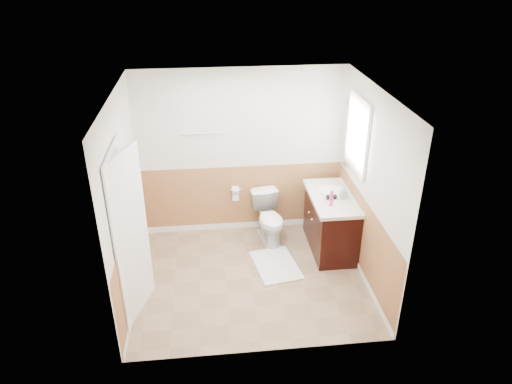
{
  "coord_description": "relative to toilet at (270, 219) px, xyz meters",
  "views": [
    {
      "loc": [
        -0.48,
        -5.06,
        3.9
      ],
      "look_at": [
        0.1,
        0.25,
        1.15
      ],
      "focal_mm": 33.23,
      "sensor_mm": 36.0,
      "label": 1
    }
  ],
  "objects": [
    {
      "name": "tp_holder_bar",
      "position": [
        -0.47,
        0.33,
        0.34
      ],
      "size": [
        0.14,
        0.02,
        0.02
      ],
      "primitive_type": "cylinder",
      "rotation": [
        0.0,
        1.57,
        0.0
      ],
      "color": "silver",
      "rests_on": "wall_back"
    },
    {
      "name": "tp_roll",
      "position": [
        -0.47,
        0.33,
        0.34
      ],
      "size": [
        0.1,
        0.11,
        0.11
      ],
      "primitive_type": "cylinder",
      "rotation": [
        0.0,
        1.57,
        0.0
      ],
      "color": "white",
      "rests_on": "tp_holder_bar"
    },
    {
      "name": "hair_dryer_body",
      "position": [
        0.79,
        -0.4,
        0.52
      ],
      "size": [
        0.14,
        0.07,
        0.07
      ],
      "primitive_type": "cylinder",
      "rotation": [
        0.0,
        1.57,
        0.0
      ],
      "color": "black",
      "rests_on": "countertop"
    },
    {
      "name": "door",
      "position": [
        -1.77,
        -1.35,
        0.66
      ],
      "size": [
        0.29,
        0.78,
        2.04
      ],
      "primitive_type": "cube",
      "rotation": [
        0.0,
        0.0,
        -0.31
      ],
      "color": "white",
      "rests_on": "wall_left"
    },
    {
      "name": "lotion_bottle",
      "position": [
        0.74,
        -0.57,
        0.6
      ],
      "size": [
        0.05,
        0.05,
        0.22
      ],
      "primitive_type": "cylinder",
      "color": "#CD357D",
      "rests_on": "countertop"
    },
    {
      "name": "wall_front",
      "position": [
        -0.37,
        -2.2,
        0.89
      ],
      "size": [
        3.0,
        0.0,
        3.0
      ],
      "primitive_type": "plane",
      "rotation": [
        -1.57,
        0.0,
        0.0
      ],
      "color": "silver",
      "rests_on": "floor"
    },
    {
      "name": "wall_back",
      "position": [
        -0.37,
        0.4,
        0.89
      ],
      "size": [
        3.0,
        0.0,
        3.0
      ],
      "primitive_type": "plane",
      "rotation": [
        1.57,
        0.0,
        0.0
      ],
      "color": "silver",
      "rests_on": "floor"
    },
    {
      "name": "wall_left",
      "position": [
        -1.87,
        -0.9,
        0.89
      ],
      "size": [
        0.0,
        3.0,
        3.0
      ],
      "primitive_type": "plane",
      "rotation": [
        1.57,
        0.0,
        1.57
      ],
      "color": "silver",
      "rests_on": "floor"
    },
    {
      "name": "wainscot_right",
      "position": [
        1.11,
        -0.9,
        0.14
      ],
      "size": [
        0.0,
        2.6,
        2.6
      ],
      "primitive_type": "plane",
      "rotation": [
        1.57,
        0.0,
        -1.57
      ],
      "color": "#B17647",
      "rests_on": "floor"
    },
    {
      "name": "vanity_cabinet",
      "position": [
        0.84,
        -0.31,
        0.04
      ],
      "size": [
        0.55,
        1.1,
        0.8
      ],
      "primitive_type": "cube",
      "color": "black",
      "rests_on": "floor"
    },
    {
      "name": "sink_basin",
      "position": [
        0.84,
        -0.16,
        0.5
      ],
      "size": [
        0.36,
        0.36,
        0.02
      ],
      "primitive_type": "cylinder",
      "color": "white",
      "rests_on": "countertop"
    },
    {
      "name": "wainscot_left",
      "position": [
        -1.86,
        -0.9,
        0.14
      ],
      "size": [
        0.0,
        2.6,
        2.6
      ],
      "primitive_type": "plane",
      "rotation": [
        1.57,
        0.0,
        1.57
      ],
      "color": "#B17647",
      "rests_on": "floor"
    },
    {
      "name": "window_frame",
      "position": [
        1.1,
        -0.31,
        1.39
      ],
      "size": [
        0.04,
        0.8,
        1.0
      ],
      "primitive_type": "cube",
      "color": "white",
      "rests_on": "wall_right"
    },
    {
      "name": "faucet",
      "position": [
        1.02,
        -0.16,
        0.56
      ],
      "size": [
        0.02,
        0.02,
        0.14
      ],
      "primitive_type": "cylinder",
      "color": "white",
      "rests_on": "countertop"
    },
    {
      "name": "towel_bar",
      "position": [
        -0.92,
        0.35,
        1.24
      ],
      "size": [
        0.62,
        0.02,
        0.02
      ],
      "primitive_type": "cylinder",
      "rotation": [
        0.0,
        1.57,
        0.0
      ],
      "color": "silver",
      "rests_on": "wall_back"
    },
    {
      "name": "hair_dryer_handle",
      "position": [
        0.76,
        -0.39,
        0.49
      ],
      "size": [
        0.03,
        0.03,
        0.07
      ],
      "primitive_type": "cylinder",
      "color": "black",
      "rests_on": "countertop"
    },
    {
      "name": "mirror_panel",
      "position": [
        1.1,
        0.2,
        1.19
      ],
      "size": [
        0.02,
        0.35,
        0.9
      ],
      "primitive_type": "cube",
      "color": "silver",
      "rests_on": "wall_right"
    },
    {
      "name": "countertop",
      "position": [
        0.83,
        -0.31,
        0.46
      ],
      "size": [
        0.6,
        1.15,
        0.05
      ],
      "primitive_type": "cube",
      "color": "silver",
      "rests_on": "vanity_cabinet"
    },
    {
      "name": "tp_sheet",
      "position": [
        -0.47,
        0.33,
        0.23
      ],
      "size": [
        0.1,
        0.01,
        0.16
      ],
      "primitive_type": "cube",
      "color": "white",
      "rests_on": "tp_roll"
    },
    {
      "name": "soap_dispenser",
      "position": [
        0.96,
        -0.39,
        0.58
      ],
      "size": [
        0.09,
        0.09,
        0.18
      ],
      "primitive_type": "imported",
      "rotation": [
        0.0,
        0.0,
        0.16
      ],
      "color": "#9A9FAE",
      "rests_on": "countertop"
    },
    {
      "name": "vanity_knob_left",
      "position": [
        0.54,
        -0.41,
        0.19
      ],
      "size": [
        0.03,
        0.03,
        0.03
      ],
      "primitive_type": "sphere",
      "color": "silver",
      "rests_on": "vanity_cabinet"
    },
    {
      "name": "floor",
      "position": [
        -0.37,
        -0.9,
        -0.36
      ],
      "size": [
        3.0,
        3.0,
        0.0
      ],
      "primitive_type": "plane",
      "color": "#8C7051",
      "rests_on": "ground"
    },
    {
      "name": "vanity_knob_right",
      "position": [
        0.54,
        -0.21,
        0.19
      ],
      "size": [
        0.03,
        0.03,
        0.03
      ],
      "primitive_type": "sphere",
      "color": "silver",
      "rests_on": "vanity_cabinet"
    },
    {
      "name": "toilet",
      "position": [
        0.0,
        0.0,
        0.0
      ],
      "size": [
        0.52,
        0.77,
        0.72
      ],
      "primitive_type": "imported",
      "rotation": [
        0.0,
        0.0,
        0.17
      ],
      "color": "white",
      "rests_on": "floor"
    },
    {
      "name": "wainscot_back",
      "position": [
        -0.37,
        0.39,
        0.14
      ],
      "size": [
        3.0,
        0.0,
        3.0
      ],
      "primitive_type": "plane",
      "rotation": [
        1.57,
        0.0,
        0.0
      ],
      "color": "#B17647",
      "rests_on": "floor"
    },
    {
      "name": "ceiling",
      "position": [
        -0.37,
        -0.9,
        2.14
      ],
      "size": [
        3.0,
        3.0,
        0.0
      ],
      "primitive_type": "plane",
      "rotation": [
        3.14,
        0.0,
        0.0
      ],
      "color": "white",
      "rests_on": "floor"
    },
    {
      "name": "bath_mat",
      "position": [
        0.0,
        -0.67,
        -0.35
      ],
      "size": [
        0.68,
        0.88,
        0.02
      ],
      "primitive_type": "cube",
      "rotation": [
        0.0,
        0.0,
        0.17
      ],
      "color": "white",
      "rests_on": "floor"
    },
    {
      "name": "door_knob",
      "position": [
        -1.71,
        -1.02,
        0.59
      ],
      "size": [
        0.06,
        0.06,
        0.06
      ],
      "primitive_type": "sphere",
      "color": "silver",
      "rests_on": "door"
    },
    {
      "name": "window_glass",
      "position": [
        1.11,
        -0.31,
        1.39
      ],
      "size": [
        0.01,
        0.7,
        0.9
      ],
      "primitive_type": "cube",
      "color": "white",
      "rests_on": "wall_right"
    },
    {
      "name": "wainscot_front",
      "position": [
        -0.37,
        -2.19,
        0.14
      ],
      "size": [
        3.0,
        0.0,
        3.0
      ],
      "primitive_type": "plane",
      "rotation": [
        -1.57,
        0.0,
        0.0
      ],
      "color": "#B17647",
      "rests_on": "floor"
    },
    {
      "name": "wall_right",
      "position": [
        1.13,
        -0.9,
        0.89
      ],
      "size": [
        0.0,
        3.0,
        3.0
      ],
      "primitive_type": "plane",
      "rotation": [
        1.57,
        0.0,
        -1.57
      ],
      "color": "silver",
      "rests_on": "floor"
    },
    {
      "name": "door_frame",
      "position": [
        -1.85,
        -1.35,
        0.67
      ],
      "size": [
        0.02,
        0.92,
        2.1
      ],
      "primitive_type": "cube",
      "color": "white",
      "rests_on": "wall_left"
    }
  ]
}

